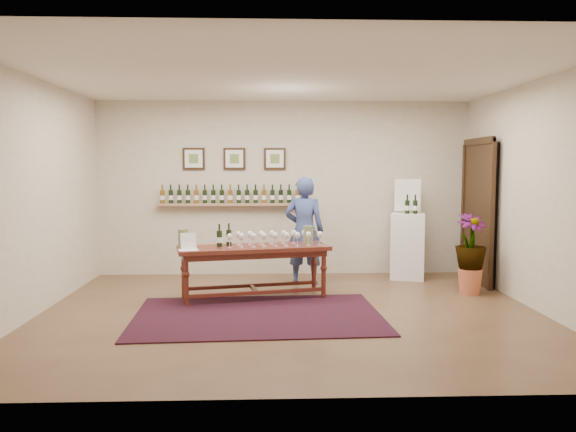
{
  "coord_description": "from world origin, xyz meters",
  "views": [
    {
      "loc": [
        -0.28,
        -6.6,
        1.75
      ],
      "look_at": [
        0.0,
        0.8,
        1.1
      ],
      "focal_mm": 35.0,
      "sensor_mm": 36.0,
      "label": 1
    }
  ],
  "objects_px": {
    "potted_plant": "(471,254)",
    "person": "(304,231)",
    "tasting_table": "(254,254)",
    "display_pedestal": "(407,246)"
  },
  "relations": [
    {
      "from": "display_pedestal",
      "to": "person",
      "type": "height_order",
      "value": "person"
    },
    {
      "from": "potted_plant",
      "to": "display_pedestal",
      "type": "bearing_deg",
      "value": 117.2
    },
    {
      "from": "tasting_table",
      "to": "person",
      "type": "xyz_separation_m",
      "value": [
        0.73,
        0.91,
        0.21
      ]
    },
    {
      "from": "potted_plant",
      "to": "person",
      "type": "bearing_deg",
      "value": 161.13
    },
    {
      "from": "tasting_table",
      "to": "potted_plant",
      "type": "bearing_deg",
      "value": -9.26
    },
    {
      "from": "tasting_table",
      "to": "person",
      "type": "height_order",
      "value": "person"
    },
    {
      "from": "tasting_table",
      "to": "potted_plant",
      "type": "height_order",
      "value": "potted_plant"
    },
    {
      "from": "potted_plant",
      "to": "person",
      "type": "height_order",
      "value": "person"
    },
    {
      "from": "tasting_table",
      "to": "display_pedestal",
      "type": "bearing_deg",
      "value": 16.27
    },
    {
      "from": "tasting_table",
      "to": "display_pedestal",
      "type": "xyz_separation_m",
      "value": [
        2.38,
        1.28,
        -0.09
      ]
    }
  ]
}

